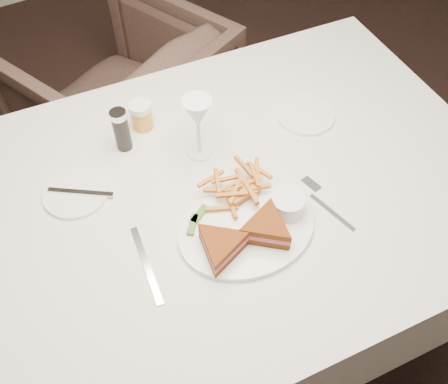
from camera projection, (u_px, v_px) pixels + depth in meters
ground at (295, 305)px, 1.84m from camera, size 5.00×5.00×0.00m
table at (216, 266)px, 1.51m from camera, size 1.53×1.09×0.75m
chair_far at (120, 95)px, 2.00m from camera, size 0.91×0.88×0.73m
table_setting at (226, 190)px, 1.17m from camera, size 0.80×0.68×0.18m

